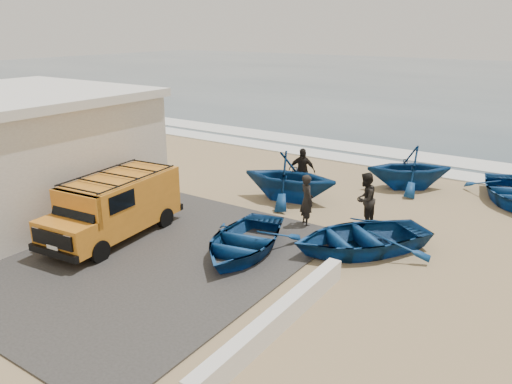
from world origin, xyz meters
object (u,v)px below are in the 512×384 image
Objects in this scene: boat_mid_left at (289,176)px; fisherman_middle at (365,199)px; van at (115,205)px; boat_far_left at (409,167)px; fisherman_front at (307,200)px; boat_near_right at (360,237)px; parapet at (277,320)px; boat_near_left at (243,240)px; fisherman_back at (302,171)px.

fisherman_middle is at bearing -113.32° from boat_mid_left.
van is 12.01m from boat_far_left.
fisherman_front is at bearing -49.17° from boat_far_left.
boat_near_right is at bearing 22.23° from fisherman_middle.
boat_far_left is at bearing -66.18° from fisherman_front.
boat_mid_left is 2.65m from fisherman_front.
van is (-7.07, 1.59, 0.83)m from parapet.
van is at bearing -174.88° from boat_near_left.
boat_near_right is 1.17× the size of boat_mid_left.
fisherman_back is (-0.03, 1.04, -0.03)m from boat_mid_left.
boat_near_left is 2.15× the size of fisherman_middle.
boat_near_right is (2.83, 2.13, 0.03)m from boat_near_left.
fisherman_back is at bearing -82.74° from boat_far_left.
fisherman_back is at bearing -8.89° from boat_mid_left.
boat_far_left is (6.18, 10.30, -0.19)m from van.
fisherman_front is 0.96× the size of fisherman_back.
fisherman_middle reaches higher than boat_far_left.
parapet is 8.92m from boat_mid_left.
boat_mid_left is 1.98× the size of fisherman_middle.
fisherman_front is at bearing -162.29° from boat_near_right.
boat_mid_left is 1.96× the size of fisherman_back.
boat_far_left is at bearing 65.16° from boat_near_left.
boat_near_left is 6.16m from fisherman_back.
parapet is at bearing -161.68° from boat_mid_left.
fisherman_back is at bearing 175.90° from boat_near_right.
boat_far_left is 1.85× the size of fisherman_back.
parapet is 6.40m from fisherman_front.
parapet is at bearing -79.34° from fisherman_back.
boat_near_right is 2.20m from fisherman_middle.
boat_mid_left is 1.04m from fisherman_back.
boat_far_left is 4.57m from fisherman_back.
fisherman_middle reaches higher than fisherman_front.
boat_mid_left is at bearing -175.53° from boat_near_right.
fisherman_middle is (3.44, -0.79, -0.04)m from boat_mid_left.
boat_near_left reaches higher than parapet.
boat_near_left is 3.10m from fisherman_front.
fisherman_back is at bearing -19.76° from fisherman_front.
boat_mid_left reaches higher than fisherman_front.
fisherman_back is (-1.34, 5.99, 0.53)m from boat_near_left.
boat_near_left is at bearing 11.27° from van.
parapet is at bearing -55.94° from boat_near_left.
boat_near_left is at bearing -92.66° from fisherman_back.
fisherman_middle is at bearing 96.81° from parapet.
fisherman_back is at bearing -114.95° from fisherman_middle.
boat_near_right is (-0.13, 4.98, 0.17)m from parapet.
boat_mid_left reaches higher than boat_far_left.
van is 1.23× the size of boat_near_left.
boat_mid_left is at bearing 118.71° from parapet.
fisherman_back reaches higher than parapet.
parapet is 1.49× the size of boat_near_left.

